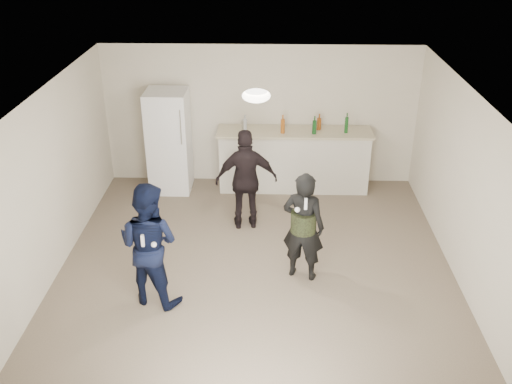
{
  "coord_description": "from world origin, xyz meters",
  "views": [
    {
      "loc": [
        0.19,
        -6.59,
        4.59
      ],
      "look_at": [
        0.0,
        0.2,
        1.15
      ],
      "focal_mm": 40.0,
      "sensor_mm": 36.0,
      "label": 1
    }
  ],
  "objects_px": {
    "man": "(149,244)",
    "spectator": "(246,180)",
    "shaker": "(244,125)",
    "counter": "(294,161)",
    "woman": "(303,227)",
    "fridge": "(169,141)"
  },
  "relations": [
    {
      "from": "fridge",
      "to": "spectator",
      "type": "distance_m",
      "value": 1.93
    },
    {
      "from": "man",
      "to": "woman",
      "type": "xyz_separation_m",
      "value": [
        1.94,
        0.57,
        -0.05
      ]
    },
    {
      "from": "man",
      "to": "spectator",
      "type": "relative_size",
      "value": 1.02
    },
    {
      "from": "woman",
      "to": "fridge",
      "type": "bearing_deg",
      "value": -32.6
    },
    {
      "from": "counter",
      "to": "woman",
      "type": "xyz_separation_m",
      "value": [
        0.03,
        -2.73,
        0.25
      ]
    },
    {
      "from": "spectator",
      "to": "man",
      "type": "bearing_deg",
      "value": 52.87
    },
    {
      "from": "counter",
      "to": "woman",
      "type": "relative_size",
      "value": 1.67
    },
    {
      "from": "woman",
      "to": "counter",
      "type": "bearing_deg",
      "value": -71.66
    },
    {
      "from": "counter",
      "to": "fridge",
      "type": "bearing_deg",
      "value": -178.16
    },
    {
      "from": "woman",
      "to": "spectator",
      "type": "height_order",
      "value": "spectator"
    },
    {
      "from": "shaker",
      "to": "spectator",
      "type": "relative_size",
      "value": 0.1
    },
    {
      "from": "counter",
      "to": "shaker",
      "type": "bearing_deg",
      "value": 175.81
    },
    {
      "from": "counter",
      "to": "man",
      "type": "relative_size",
      "value": 1.57
    },
    {
      "from": "counter",
      "to": "shaker",
      "type": "xyz_separation_m",
      "value": [
        -0.88,
        0.06,
        0.65
      ]
    },
    {
      "from": "man",
      "to": "spectator",
      "type": "bearing_deg",
      "value": -100.84
    },
    {
      "from": "shaker",
      "to": "woman",
      "type": "distance_m",
      "value": 2.97
    },
    {
      "from": "shaker",
      "to": "spectator",
      "type": "xyz_separation_m",
      "value": [
        0.1,
        -1.46,
        -0.37
      ]
    },
    {
      "from": "counter",
      "to": "shaker",
      "type": "height_order",
      "value": "shaker"
    },
    {
      "from": "shaker",
      "to": "man",
      "type": "height_order",
      "value": "man"
    },
    {
      "from": "fridge",
      "to": "woman",
      "type": "xyz_separation_m",
      "value": [
        2.21,
        -2.66,
        -0.12
      ]
    },
    {
      "from": "shaker",
      "to": "counter",
      "type": "bearing_deg",
      "value": -4.19
    },
    {
      "from": "man",
      "to": "spectator",
      "type": "distance_m",
      "value": 2.21
    }
  ]
}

